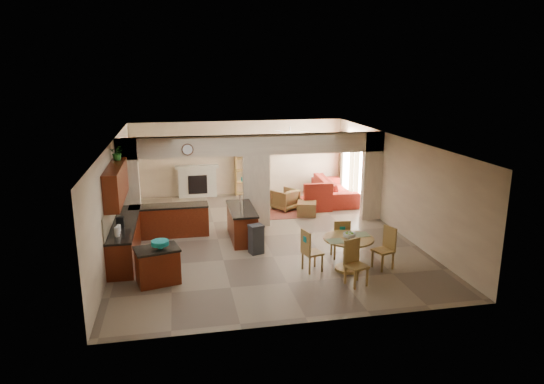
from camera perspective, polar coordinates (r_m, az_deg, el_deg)
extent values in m
plane|color=#7D6E56|center=(14.03, -1.16, -5.21)|extent=(10.00, 10.00, 0.00)
plane|color=white|center=(13.36, -1.22, 6.19)|extent=(10.00, 10.00, 0.00)
plane|color=beige|center=(18.46, -3.91, 4.03)|extent=(8.00, 0.00, 8.00)
plane|color=beige|center=(8.97, 4.46, -7.25)|extent=(8.00, 0.00, 8.00)
plane|color=beige|center=(13.54, -18.10, -0.47)|extent=(0.00, 10.00, 10.00)
plane|color=beige|center=(14.83, 14.21, 1.06)|extent=(0.00, 10.00, 10.00)
cube|color=beige|center=(14.47, -16.49, 0.58)|extent=(0.60, 0.25, 2.80)
cube|color=beige|center=(14.65, -1.87, 0.14)|extent=(0.80, 0.25, 2.20)
cube|color=beige|center=(15.60, 11.66, 1.85)|extent=(0.60, 0.25, 2.80)
cube|color=beige|center=(14.37, -1.91, 5.55)|extent=(8.00, 0.25, 0.60)
cube|color=#431107|center=(13.02, -16.85, -5.42)|extent=(0.60, 3.20, 0.86)
cube|color=black|center=(12.88, -16.99, -3.51)|extent=(0.62, 3.22, 0.05)
cube|color=tan|center=(12.82, -18.34, -2.22)|extent=(0.02, 3.20, 0.55)
cube|color=#431107|center=(14.25, -11.95, -3.40)|extent=(2.20, 0.60, 0.86)
cube|color=black|center=(14.12, -12.04, -1.64)|extent=(2.22, 0.62, 0.05)
cube|color=#431107|center=(12.62, -17.87, 0.94)|extent=(0.35, 2.40, 0.90)
cube|color=#431107|center=(13.71, -3.57, -3.81)|extent=(0.65, 1.80, 0.86)
cube|color=black|center=(13.58, -3.60, -1.98)|extent=(0.70, 1.85, 0.05)
cube|color=silver|center=(12.92, -3.06, -5.00)|extent=(0.58, 0.04, 0.70)
cylinder|color=#522F1B|center=(14.05, -9.91, 4.94)|extent=(0.34, 0.03, 0.34)
cube|color=brown|center=(16.21, 1.72, -2.48)|extent=(1.60, 1.30, 0.01)
cube|color=beige|center=(18.35, -8.76, 1.12)|extent=(1.40, 0.28, 1.10)
cube|color=black|center=(18.22, -8.73, 0.87)|extent=(0.70, 0.04, 0.70)
cube|color=beige|center=(18.20, -8.83, 2.94)|extent=(1.60, 0.35, 0.10)
cube|color=olive|center=(18.43, -2.73, 2.44)|extent=(1.00, 0.32, 1.80)
cube|color=white|center=(16.92, 10.79, 2.16)|extent=(0.02, 0.90, 1.90)
cube|color=white|center=(18.47, 8.84, 3.26)|extent=(0.02, 0.90, 1.90)
cube|color=white|center=(17.72, 9.75, 2.26)|extent=(0.02, 0.70, 2.10)
cube|color=#45241B|center=(16.36, 11.43, 1.72)|extent=(0.10, 0.28, 2.30)
cube|color=#45241B|center=(17.45, 9.94, 2.57)|extent=(0.10, 0.28, 2.30)
cube|color=#45241B|center=(17.90, 9.37, 2.89)|extent=(0.10, 0.28, 2.30)
cube|color=#45241B|center=(19.01, 8.11, 3.61)|extent=(0.10, 0.28, 2.30)
cylinder|color=white|center=(16.60, 2.10, 6.95)|extent=(1.00, 1.00, 0.10)
cube|color=#431107|center=(11.27, -13.30, -8.53)|extent=(1.03, 0.83, 0.78)
cube|color=black|center=(11.12, -13.42, -6.56)|extent=(1.09, 0.89, 0.05)
cylinder|color=teal|center=(11.04, -13.03, -6.04)|extent=(0.39, 0.39, 0.18)
cube|color=#2E2E31|center=(12.66, -1.87, -5.70)|extent=(0.41, 0.38, 0.71)
cylinder|color=olive|center=(11.64, 9.01, -5.43)|extent=(1.19, 1.19, 0.04)
cylinder|color=olive|center=(11.77, 8.93, -7.20)|extent=(0.17, 0.17, 0.77)
cylinder|color=olive|center=(11.91, 8.86, -8.87)|extent=(0.61, 0.61, 0.06)
cylinder|color=#57A122|center=(11.55, 9.08, -5.08)|extent=(0.29, 0.29, 0.15)
imported|color=maroon|center=(17.89, 7.35, 0.36)|extent=(2.84, 1.23, 0.82)
cube|color=maroon|center=(16.64, 5.13, -1.40)|extent=(1.00, 0.82, 0.39)
imported|color=maroon|center=(16.55, 1.51, -0.86)|extent=(1.07, 1.08, 0.71)
cube|color=maroon|center=(15.95, 4.10, -1.98)|extent=(0.76, 0.76, 0.45)
imported|color=#1A4D14|center=(13.26, -17.73, 4.44)|extent=(0.43, 0.39, 0.40)
cube|color=olive|center=(12.50, 7.98, -5.66)|extent=(0.45, 0.45, 0.05)
cube|color=olive|center=(12.77, 8.50, -6.33)|extent=(0.04, 0.04, 0.44)
cube|color=olive|center=(12.69, 7.01, -6.41)|extent=(0.04, 0.04, 0.44)
cube|color=olive|center=(12.47, 8.90, -6.87)|extent=(0.04, 0.04, 0.44)
cube|color=olive|center=(12.38, 7.37, -6.96)|extent=(0.04, 0.04, 0.44)
cube|color=olive|center=(12.22, 8.25, -4.64)|extent=(0.42, 0.07, 0.55)
cube|color=teal|center=(12.18, 8.29, -4.36)|extent=(0.14, 0.02, 0.14)
cube|color=olive|center=(12.00, 12.94, -6.75)|extent=(0.53, 0.53, 0.05)
cube|color=olive|center=(12.09, 11.73, -7.69)|extent=(0.04, 0.04, 0.44)
cube|color=olive|center=(11.86, 12.83, -8.20)|extent=(0.04, 0.04, 0.44)
cube|color=olive|center=(12.31, 12.92, -7.36)|extent=(0.04, 0.04, 0.44)
cube|color=olive|center=(12.08, 14.02, -7.84)|extent=(0.04, 0.04, 0.44)
cube|color=olive|center=(12.02, 13.68, -5.23)|extent=(0.17, 0.41, 0.55)
cube|color=teal|center=(12.02, 13.79, -4.89)|extent=(0.06, 0.14, 0.14)
cube|color=olive|center=(11.00, 9.92, -8.58)|extent=(0.53, 0.53, 0.05)
cube|color=olive|center=(10.87, 9.72, -10.18)|extent=(0.04, 0.04, 0.44)
cube|color=olive|center=(11.07, 11.12, -9.78)|extent=(0.04, 0.04, 0.44)
cube|color=olive|center=(11.11, 8.62, -9.57)|extent=(0.04, 0.04, 0.44)
cube|color=olive|center=(11.31, 10.01, -9.20)|extent=(0.04, 0.04, 0.44)
cube|color=olive|center=(11.02, 9.37, -6.82)|extent=(0.41, 0.17, 0.55)
cube|color=teal|center=(11.02, 9.30, -6.44)|extent=(0.14, 0.05, 0.14)
cube|color=olive|center=(11.62, 4.78, -7.14)|extent=(0.51, 0.51, 0.05)
cube|color=olive|center=(11.65, 5.91, -8.32)|extent=(0.04, 0.04, 0.44)
cube|color=olive|center=(11.92, 5.05, -7.77)|extent=(0.04, 0.04, 0.44)
cube|color=olive|center=(11.49, 4.45, -8.63)|extent=(0.04, 0.04, 0.44)
cube|color=olive|center=(11.76, 3.61, -8.05)|extent=(0.04, 0.04, 0.44)
cube|color=olive|center=(11.42, 3.99, -5.90)|extent=(0.14, 0.42, 0.55)
cube|color=teal|center=(11.38, 3.88, -5.59)|extent=(0.04, 0.14, 0.14)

